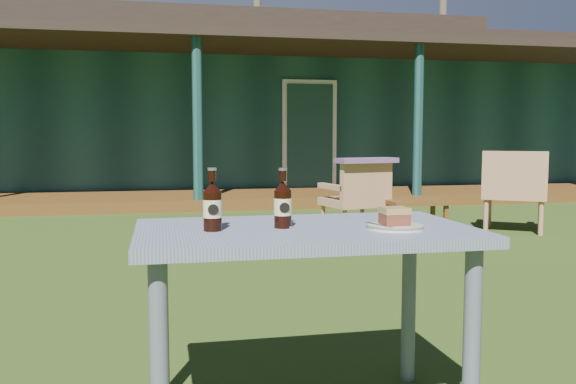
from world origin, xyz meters
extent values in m
plane|color=#334916|center=(0.00, 0.00, 0.00)|extent=(80.00, 80.00, 0.00)
cube|color=#183E3B|center=(0.00, 9.50, 1.30)|extent=(15.00, 6.00, 2.60)
cube|color=black|center=(0.00, 9.50, 2.75)|extent=(15.80, 6.80, 0.30)
cube|color=black|center=(0.00, 9.50, 3.15)|extent=(12.00, 3.50, 0.60)
cube|color=#5A3816|center=(0.00, 5.60, 0.08)|extent=(15.00, 1.80, 0.16)
cube|color=black|center=(0.00, 5.60, 2.45)|extent=(15.40, 2.00, 0.12)
cylinder|color=#183E3B|center=(0.00, 4.80, 1.23)|extent=(0.14, 0.14, 2.45)
cylinder|color=#183E3B|center=(3.25, 4.80, 1.23)|extent=(0.14, 0.14, 2.45)
cube|color=white|center=(2.00, 6.48, 1.00)|extent=(0.95, 0.06, 2.00)
cube|color=#193D38|center=(2.00, 6.45, 1.00)|extent=(0.80, 0.04, 1.85)
cylinder|color=brown|center=(3.00, 18.50, 4.75)|extent=(0.28, 0.28, 9.50)
cylinder|color=brown|center=(9.50, 17.00, 5.50)|extent=(0.28, 0.28, 11.00)
cube|color=slate|center=(0.00, -1.60, 0.70)|extent=(1.20, 0.70, 0.04)
cylinder|color=slate|center=(-0.52, -1.87, 0.34)|extent=(0.06, 0.06, 0.68)
cylinder|color=slate|center=(0.52, -1.87, 0.34)|extent=(0.06, 0.06, 0.68)
cylinder|color=slate|center=(-0.52, -1.33, 0.34)|extent=(0.06, 0.06, 0.68)
cylinder|color=slate|center=(0.52, -1.33, 0.34)|extent=(0.06, 0.06, 0.68)
cylinder|color=silver|center=(0.30, -1.70, 0.73)|extent=(0.20, 0.20, 0.01)
cylinder|color=olive|center=(0.30, -1.70, 0.73)|extent=(0.20, 0.20, 0.00)
cube|color=brown|center=(0.30, -1.70, 0.75)|extent=(0.09, 0.08, 0.04)
cube|color=#A97D4B|center=(0.30, -1.70, 0.79)|extent=(0.09, 0.09, 0.02)
cube|color=silver|center=(0.24, -1.71, 0.74)|extent=(0.05, 0.14, 0.00)
cylinder|color=black|center=(-0.08, -1.60, 0.79)|extent=(0.06, 0.06, 0.13)
cone|color=black|center=(-0.08, -1.60, 0.87)|extent=(0.06, 0.06, 0.04)
cylinder|color=black|center=(-0.08, -1.60, 0.91)|extent=(0.03, 0.03, 0.04)
cylinder|color=silver|center=(-0.08, -1.60, 0.93)|extent=(0.03, 0.03, 0.01)
cylinder|color=beige|center=(-0.08, -1.60, 0.80)|extent=(0.06, 0.06, 0.06)
cylinder|color=black|center=(-0.08, -1.63, 0.80)|extent=(0.04, 0.00, 0.04)
cylinder|color=black|center=(-0.33, -1.62, 0.79)|extent=(0.06, 0.06, 0.13)
cone|color=black|center=(-0.33, -1.62, 0.87)|extent=(0.06, 0.06, 0.04)
cylinder|color=black|center=(-0.33, -1.62, 0.91)|extent=(0.03, 0.03, 0.04)
cylinder|color=silver|center=(-0.33, -1.62, 0.93)|extent=(0.03, 0.03, 0.01)
cylinder|color=beige|center=(-0.33, -1.62, 0.80)|extent=(0.07, 0.07, 0.06)
cylinder|color=black|center=(-0.33, -1.65, 0.80)|extent=(0.04, 0.00, 0.04)
cylinder|color=silver|center=(-0.06, -1.61, 0.72)|extent=(0.03, 0.03, 0.01)
cube|color=tan|center=(1.46, 2.33, 0.36)|extent=(0.69, 0.66, 0.08)
cube|color=tan|center=(1.52, 2.11, 0.59)|extent=(0.58, 0.20, 0.38)
cube|color=tan|center=(1.71, 2.41, 0.53)|extent=(0.18, 0.50, 0.05)
cube|color=tan|center=(1.21, 2.29, 0.53)|extent=(0.18, 0.50, 0.05)
cylinder|color=tan|center=(1.65, 2.61, 0.16)|extent=(0.04, 0.04, 0.32)
cylinder|color=tan|center=(1.17, 2.50, 0.16)|extent=(0.04, 0.04, 0.32)
cylinder|color=tan|center=(1.75, 2.17, 0.16)|extent=(0.04, 0.04, 0.32)
cylinder|color=tan|center=(1.28, 2.06, 0.16)|extent=(0.04, 0.04, 0.32)
cube|color=tan|center=(3.31, 2.32, 0.41)|extent=(0.89, 0.88, 0.09)
cube|color=tan|center=(3.16, 2.10, 0.67)|extent=(0.59, 0.43, 0.43)
cube|color=tan|center=(3.57, 2.18, 0.60)|extent=(0.38, 0.52, 0.06)
cube|color=tan|center=(3.08, 2.50, 0.60)|extent=(0.38, 0.52, 0.06)
cylinder|color=tan|center=(3.68, 2.38, 0.18)|extent=(0.05, 0.05, 0.36)
cylinder|color=tan|center=(3.22, 2.69, 0.18)|extent=(0.05, 0.05, 0.36)
cylinder|color=tan|center=(3.40, 1.95, 0.18)|extent=(0.05, 0.05, 0.36)
cylinder|color=tan|center=(2.94, 2.26, 0.18)|extent=(0.05, 0.05, 0.36)
cube|color=#704C79|center=(1.52, 2.11, 0.80)|extent=(0.67, 0.36, 0.05)
cube|color=#5A3816|center=(2.03, 2.03, 0.38)|extent=(0.60, 0.40, 0.04)
cube|color=#5A3816|center=(1.78, 1.88, 0.18)|extent=(0.04, 0.04, 0.36)
cube|color=#5A3816|center=(2.28, 1.88, 0.18)|extent=(0.04, 0.04, 0.36)
cube|color=#5A3816|center=(1.78, 2.18, 0.18)|extent=(0.04, 0.04, 0.36)
cube|color=#5A3816|center=(2.28, 2.18, 0.18)|extent=(0.04, 0.04, 0.36)
camera|label=1|loc=(-0.50, -3.71, 1.05)|focal=38.00mm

